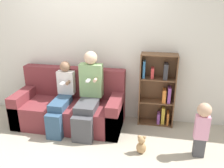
% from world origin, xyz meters
% --- Properties ---
extents(ground_plane, '(14.00, 14.00, 0.00)m').
position_xyz_m(ground_plane, '(0.00, 0.00, 0.00)').
color(ground_plane, '#B2A893').
extents(back_wall, '(10.00, 0.06, 2.55)m').
position_xyz_m(back_wall, '(0.00, 0.94, 1.27)').
color(back_wall, silver).
rests_on(back_wall, ground_plane).
extents(couch, '(1.78, 0.81, 0.93)m').
position_xyz_m(couch, '(-0.23, 0.51, 0.31)').
color(couch, maroon).
rests_on(couch, ground_plane).
extents(adult_seated, '(0.37, 0.74, 1.27)m').
position_xyz_m(adult_seated, '(0.13, 0.39, 0.65)').
color(adult_seated, '#47474C').
rests_on(adult_seated, ground_plane).
extents(child_seated, '(0.28, 0.74, 1.08)m').
position_xyz_m(child_seated, '(-0.31, 0.35, 0.54)').
color(child_seated, '#335170').
rests_on(child_seated, ground_plane).
extents(toddler_standing, '(0.18, 0.18, 0.79)m').
position_xyz_m(toddler_standing, '(1.80, -0.01, 0.46)').
color(toddler_standing, '#47474C').
rests_on(toddler_standing, ground_plane).
extents(bookshelf, '(0.58, 0.25, 1.23)m').
position_xyz_m(bookshelf, '(1.22, 0.81, 0.60)').
color(bookshelf, brown).
rests_on(bookshelf, ground_plane).
extents(teddy_bear, '(0.14, 0.12, 0.28)m').
position_xyz_m(teddy_bear, '(1.02, -0.11, 0.13)').
color(teddy_bear, tan).
rests_on(teddy_bear, ground_plane).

